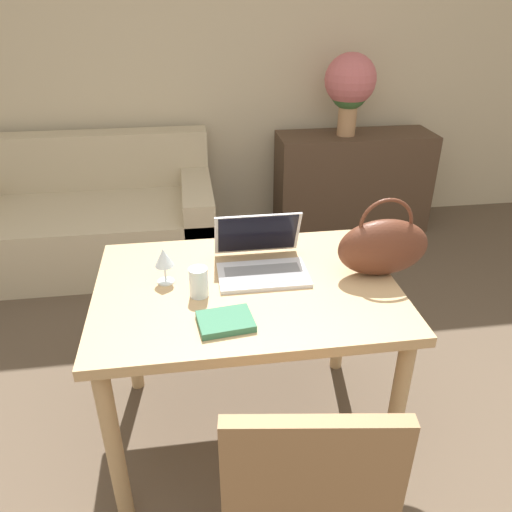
{
  "coord_description": "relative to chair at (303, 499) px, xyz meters",
  "views": [
    {
      "loc": [
        -0.26,
        -0.8,
        1.75
      ],
      "look_at": [
        -0.03,
        0.78,
        0.88
      ],
      "focal_mm": 35.0,
      "sensor_mm": 36.0,
      "label": 1
    }
  ],
  "objects": [
    {
      "name": "sideboard",
      "position": [
        1.03,
        2.73,
        -0.15
      ],
      "size": [
        1.18,
        0.4,
        0.77
      ],
      "color": "#4C3828",
      "rests_on": "ground_plane"
    },
    {
      "name": "wall_back",
      "position": [
        0.01,
        3.04,
        0.82
      ],
      "size": [
        10.0,
        0.06,
        2.7
      ],
      "color": "beige",
      "rests_on": "ground_plane"
    },
    {
      "name": "couch",
      "position": [
        -0.97,
        2.51,
        -0.25
      ],
      "size": [
        1.76,
        0.96,
        0.82
      ],
      "color": "#C1B293",
      "rests_on": "ground_plane"
    },
    {
      "name": "laptop",
      "position": [
        0.01,
        0.87,
        0.28
      ],
      "size": [
        0.35,
        0.31,
        0.21
      ],
      "color": "silver",
      "rests_on": "dining_table"
    },
    {
      "name": "handbag",
      "position": [
        0.47,
        0.76,
        0.35
      ],
      "size": [
        0.35,
        0.14,
        0.32
      ],
      "color": "#592D1E",
      "rests_on": "dining_table"
    },
    {
      "name": "book",
      "position": [
        -0.16,
        0.51,
        0.24
      ],
      "size": [
        0.2,
        0.16,
        0.02
      ],
      "rotation": [
        0.0,
        0.0,
        0.12
      ],
      "color": "#336B4C",
      "rests_on": "dining_table"
    },
    {
      "name": "flower_vase",
      "position": [
        0.93,
        2.71,
        0.59
      ],
      "size": [
        0.37,
        0.37,
        0.58
      ],
      "color": "tan",
      "rests_on": "sideboard"
    },
    {
      "name": "wine_glass",
      "position": [
        -0.36,
        0.81,
        0.33
      ],
      "size": [
        0.07,
        0.07,
        0.14
      ],
      "color": "silver",
      "rests_on": "dining_table"
    },
    {
      "name": "drinking_glass",
      "position": [
        -0.24,
        0.7,
        0.28
      ],
      "size": [
        0.07,
        0.07,
        0.11
      ],
      "color": "silver",
      "rests_on": "dining_table"
    },
    {
      "name": "chair",
      "position": [
        0.0,
        0.0,
        0.0
      ],
      "size": [
        0.5,
        0.5,
        0.95
      ],
      "rotation": [
        0.0,
        0.0,
        -0.14
      ],
      "color": "olive",
      "rests_on": "ground_plane"
    },
    {
      "name": "dining_table",
      "position": [
        -0.06,
        0.75,
        0.12
      ],
      "size": [
        1.13,
        0.81,
        0.76
      ],
      "color": "tan",
      "rests_on": "ground_plane"
    }
  ]
}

